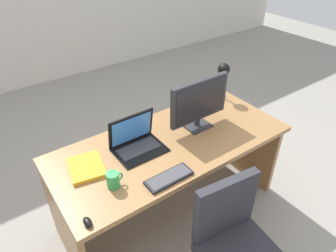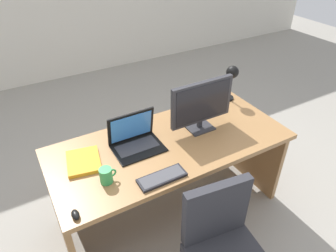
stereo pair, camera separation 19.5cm
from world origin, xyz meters
The scene contains 9 objects.
ground centered at (0.00, 1.50, 0.00)m, with size 12.00×12.00×0.00m, color gray.
desk centered at (0.00, 0.05, 0.54)m, with size 1.79×0.81×0.75m.
monitor centered at (0.29, 0.04, 0.98)m, with size 0.52×0.16×0.41m.
laptop centered at (-0.24, 0.11, 0.83)m, with size 0.36×0.27×0.26m.
keyboard centered at (-0.24, -0.31, 0.77)m, with size 0.32×0.12×0.02m.
mouse centered at (-0.81, -0.33, 0.77)m, with size 0.04×0.08×0.03m.
desk_lamp centered at (0.78, 0.29, 0.99)m, with size 0.12×0.14×0.33m.
book centered at (-0.63, 0.09, 0.77)m, with size 0.27×0.30×0.03m.
coffee_mug centered at (-0.56, -0.16, 0.81)m, with size 0.11×0.08×0.11m.
Camera 2 is at (-0.91, -1.57, 2.15)m, focal length 32.79 mm.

